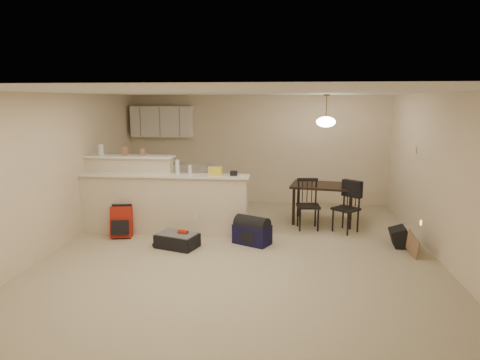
# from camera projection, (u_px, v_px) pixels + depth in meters

# --- Properties ---
(room) EXTENTS (7.00, 7.02, 2.50)m
(room) POSITION_uv_depth(u_px,v_px,m) (242.00, 176.00, 6.53)
(room) COLOR #B8AC8E
(room) RESTS_ON ground
(breakfast_bar) EXTENTS (3.08, 0.58, 1.39)m
(breakfast_bar) POSITION_uv_depth(u_px,v_px,m) (151.00, 199.00, 7.79)
(breakfast_bar) COLOR beige
(breakfast_bar) RESTS_ON ground
(upper_cabinets) EXTENTS (1.40, 0.34, 0.70)m
(upper_cabinets) POSITION_uv_depth(u_px,v_px,m) (162.00, 122.00, 9.89)
(upper_cabinets) COLOR white
(upper_cabinets) RESTS_ON room
(kitchen_counter) EXTENTS (1.80, 0.60, 0.90)m
(kitchen_counter) POSITION_uv_depth(u_px,v_px,m) (171.00, 184.00, 10.00)
(kitchen_counter) COLOR white
(kitchen_counter) RESTS_ON ground
(thermostat) EXTENTS (0.02, 0.12, 0.12)m
(thermostat) POSITION_uv_depth(u_px,v_px,m) (415.00, 150.00, 7.68)
(thermostat) COLOR beige
(thermostat) RESTS_ON room
(jar) EXTENTS (0.10, 0.10, 0.20)m
(jar) POSITION_uv_depth(u_px,v_px,m) (101.00, 150.00, 7.87)
(jar) COLOR silver
(jar) RESTS_ON breakfast_bar
(cereal_box) EXTENTS (0.10, 0.07, 0.16)m
(cereal_box) POSITION_uv_depth(u_px,v_px,m) (125.00, 151.00, 7.82)
(cereal_box) COLOR #936A4C
(cereal_box) RESTS_ON breakfast_bar
(small_box) EXTENTS (0.08, 0.06, 0.12)m
(small_box) POSITION_uv_depth(u_px,v_px,m) (143.00, 152.00, 7.79)
(small_box) COLOR #936A4C
(small_box) RESTS_ON breakfast_bar
(bottle_a) EXTENTS (0.07, 0.07, 0.26)m
(bottle_a) POSITION_uv_depth(u_px,v_px,m) (177.00, 167.00, 7.54)
(bottle_a) COLOR silver
(bottle_a) RESTS_ON breakfast_bar
(bottle_b) EXTENTS (0.06, 0.06, 0.18)m
(bottle_b) POSITION_uv_depth(u_px,v_px,m) (190.00, 170.00, 7.53)
(bottle_b) COLOR silver
(bottle_b) RESTS_ON breakfast_bar
(bag_lump) EXTENTS (0.22, 0.18, 0.14)m
(bag_lump) POSITION_uv_depth(u_px,v_px,m) (216.00, 171.00, 7.48)
(bag_lump) COLOR #936A4C
(bag_lump) RESTS_ON breakfast_bar
(pouch) EXTENTS (0.12, 0.10, 0.08)m
(pouch) POSITION_uv_depth(u_px,v_px,m) (234.00, 173.00, 7.46)
(pouch) COLOR #936A4C
(pouch) RESTS_ON breakfast_bar
(extra_item_x) EXTENTS (0.07, 0.07, 0.15)m
(extra_item_x) POSITION_uv_depth(u_px,v_px,m) (210.00, 171.00, 7.49)
(extra_item_x) COLOR silver
(extra_item_x) RESTS_ON breakfast_bar
(extra_item_y) EXTENTS (0.11, 0.10, 0.14)m
(extra_item_y) POSITION_uv_depth(u_px,v_px,m) (216.00, 171.00, 7.48)
(extra_item_y) COLOR #936A4C
(extra_item_y) RESTS_ON breakfast_bar
(dining_table) EXTENTS (1.34, 1.01, 0.76)m
(dining_table) POSITION_uv_depth(u_px,v_px,m) (323.00, 189.00, 8.36)
(dining_table) COLOR black
(dining_table) RESTS_ON ground
(pendant_lamp) EXTENTS (0.36, 0.36, 0.62)m
(pendant_lamp) POSITION_uv_depth(u_px,v_px,m) (326.00, 121.00, 8.11)
(pendant_lamp) COLOR brown
(pendant_lamp) RESTS_ON room
(dining_chair_near) EXTENTS (0.45, 0.43, 0.94)m
(dining_chair_near) POSITION_uv_depth(u_px,v_px,m) (308.00, 204.00, 7.97)
(dining_chair_near) COLOR black
(dining_chair_near) RESTS_ON ground
(dining_chair_far) EXTENTS (0.56, 0.56, 0.92)m
(dining_chair_far) POSITION_uv_depth(u_px,v_px,m) (346.00, 207.00, 7.79)
(dining_chair_far) COLOR black
(dining_chair_far) RESTS_ON ground
(suitcase) EXTENTS (0.75, 0.60, 0.22)m
(suitcase) POSITION_uv_depth(u_px,v_px,m) (177.00, 241.00, 7.03)
(suitcase) COLOR black
(suitcase) RESTS_ON ground
(red_backpack) EXTENTS (0.40, 0.29, 0.54)m
(red_backpack) POSITION_uv_depth(u_px,v_px,m) (122.00, 222.00, 7.53)
(red_backpack) COLOR #A92013
(red_backpack) RESTS_ON ground
(navy_duffel) EXTENTS (0.69, 0.56, 0.33)m
(navy_duffel) POSITION_uv_depth(u_px,v_px,m) (252.00, 234.00, 7.19)
(navy_duffel) COLOR #111034
(navy_duffel) RESTS_ON ground
(black_daypack) EXTENTS (0.27, 0.37, 0.31)m
(black_daypack) POSITION_uv_depth(u_px,v_px,m) (399.00, 237.00, 7.06)
(black_daypack) COLOR black
(black_daypack) RESTS_ON ground
(cardboard_sheet) EXTENTS (0.06, 0.44, 0.34)m
(cardboard_sheet) POSITION_uv_depth(u_px,v_px,m) (413.00, 245.00, 6.63)
(cardboard_sheet) COLOR #936A4C
(cardboard_sheet) RESTS_ON ground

